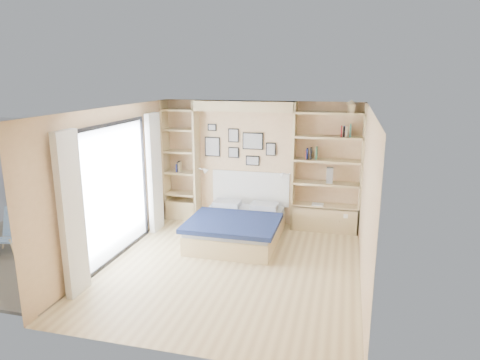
# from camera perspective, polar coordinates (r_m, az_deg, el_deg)

# --- Properties ---
(ground) EXTENTS (4.50, 4.50, 0.00)m
(ground) POSITION_cam_1_polar(r_m,az_deg,el_deg) (6.98, -1.19, -11.54)
(ground) COLOR #D7BF87
(ground) RESTS_ON ground
(room_shell) EXTENTS (4.50, 4.50, 4.50)m
(room_shell) POSITION_cam_1_polar(r_m,az_deg,el_deg) (8.10, -1.02, 0.19)
(room_shell) COLOR tan
(room_shell) RESTS_ON ground
(bed) EXTENTS (1.60, 2.08, 1.07)m
(bed) POSITION_cam_1_polar(r_m,az_deg,el_deg) (7.95, -0.34, -6.21)
(bed) COLOR tan
(bed) RESTS_ON ground
(photo_gallery) EXTENTS (1.48, 0.02, 0.82)m
(photo_gallery) POSITION_cam_1_polar(r_m,az_deg,el_deg) (8.68, -0.24, 4.66)
(photo_gallery) COLOR black
(photo_gallery) RESTS_ON ground
(reading_lamps) EXTENTS (1.92, 0.12, 0.15)m
(reading_lamps) POSITION_cam_1_polar(r_m,az_deg,el_deg) (8.53, 0.38, 1.05)
(reading_lamps) COLOR silver
(reading_lamps) RESTS_ON ground
(shelf_decor) EXTENTS (3.56, 0.23, 2.03)m
(shelf_decor) POSITION_cam_1_polar(r_m,az_deg,el_deg) (8.27, 9.96, 4.57)
(shelf_decor) COLOR #B4432E
(shelf_decor) RESTS_ON ground
(deck) EXTENTS (3.20, 4.00, 0.05)m
(deck) POSITION_cam_1_polar(r_m,az_deg,el_deg) (8.59, -25.28, -7.93)
(deck) COLOR #6D6250
(deck) RESTS_ON ground
(deck_chair) EXTENTS (0.61, 0.83, 0.76)m
(deck_chair) POSITION_cam_1_polar(r_m,az_deg,el_deg) (8.44, -28.23, -6.04)
(deck_chair) COLOR tan
(deck_chair) RESTS_ON ground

